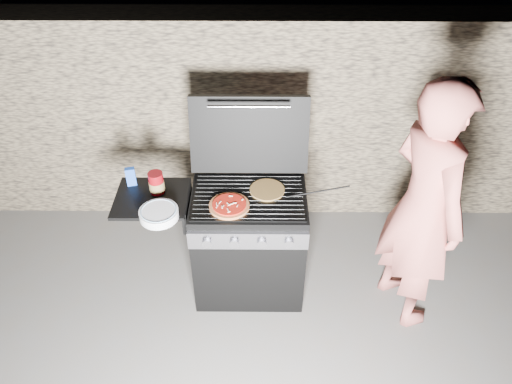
{
  "coord_description": "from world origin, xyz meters",
  "views": [
    {
      "loc": [
        0.07,
        -2.63,
        3.09
      ],
      "look_at": [
        0.05,
        0.0,
        0.95
      ],
      "focal_mm": 35.0,
      "sensor_mm": 36.0,
      "label": 1
    }
  ],
  "objects_px": {
    "gas_grill": "(216,243)",
    "sauce_jar": "(156,183)",
    "pizza_topped": "(229,205)",
    "person": "(423,209)"
  },
  "relations": [
    {
      "from": "gas_grill",
      "to": "pizza_topped",
      "type": "distance_m",
      "value": 0.5
    },
    {
      "from": "person",
      "to": "gas_grill",
      "type": "bearing_deg",
      "value": 62.86
    },
    {
      "from": "sauce_jar",
      "to": "person",
      "type": "xyz_separation_m",
      "value": [
        1.78,
        -0.22,
        -0.04
      ]
    },
    {
      "from": "sauce_jar",
      "to": "pizza_topped",
      "type": "bearing_deg",
      "value": -18.32
    },
    {
      "from": "gas_grill",
      "to": "sauce_jar",
      "type": "distance_m",
      "value": 0.65
    },
    {
      "from": "gas_grill",
      "to": "sauce_jar",
      "type": "xyz_separation_m",
      "value": [
        -0.38,
        0.06,
        0.53
      ]
    },
    {
      "from": "pizza_topped",
      "to": "person",
      "type": "xyz_separation_m",
      "value": [
        1.27,
        -0.05,
        0.02
      ]
    },
    {
      "from": "pizza_topped",
      "to": "sauce_jar",
      "type": "relative_size",
      "value": 1.69
    },
    {
      "from": "pizza_topped",
      "to": "sauce_jar",
      "type": "distance_m",
      "value": 0.54
    },
    {
      "from": "gas_grill",
      "to": "sauce_jar",
      "type": "bearing_deg",
      "value": 171.6
    }
  ]
}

